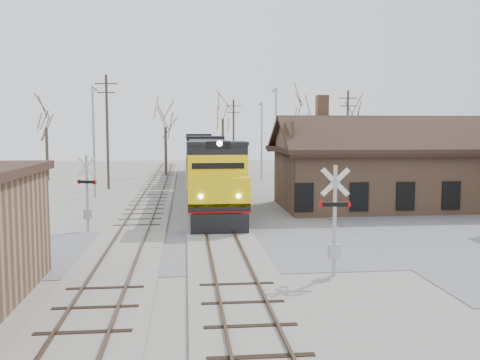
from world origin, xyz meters
name	(u,v)px	position (x,y,z in m)	size (l,w,h in m)	color
ground	(224,249)	(0.00, 0.00, 0.00)	(140.00, 140.00, 0.00)	gray
road	(224,249)	(0.00, 0.00, 0.01)	(60.00, 9.00, 0.03)	slate
track_main	(209,203)	(0.00, 15.00, 0.07)	(3.40, 90.00, 0.24)	gray
track_siding	(148,204)	(-4.50, 15.00, 0.07)	(3.40, 90.00, 0.24)	gray
depot	(382,173)	(11.99, 12.00, 2.41)	(15.20, 9.31, 7.90)	#94694C
locomotive_lead	(210,171)	(0.00, 13.32, 2.56)	(3.27, 21.88, 4.86)	black
locomotive_trailing	(201,156)	(0.00, 35.48, 2.55)	(3.27, 21.88, 4.60)	black
crossbuck_near	(335,225)	(3.78, -4.87, 1.95)	(1.19, 0.31, 4.17)	#A5A8AD
crossbuck_far	(87,196)	(-7.01, 5.05, 1.93)	(1.12, 0.51, 4.12)	#A5A8AD
streetlight_a	(94,135)	(-9.01, 19.71, 4.99)	(0.25, 2.04, 8.90)	#A5A8AD
streetlight_b	(276,133)	(6.59, 24.89, 5.17)	(0.25, 2.04, 9.27)	#A5A8AD
streetlight_c	(261,136)	(6.50, 33.44, 4.72)	(0.25, 2.04, 8.38)	#A5A8AD
utility_pole_a	(107,130)	(-8.80, 25.78, 5.42)	(2.00, 0.24, 10.39)	#382D23
utility_pole_b	(234,134)	(4.38, 43.57, 4.82)	(2.00, 0.24, 9.21)	#382D23
utility_pole_c	(347,134)	(15.03, 30.10, 4.96)	(2.00, 0.24, 9.47)	#382D23
tree_a	(46,119)	(-16.40, 34.60, 6.58)	(3.78, 3.78, 9.25)	#382D23
tree_b	(165,119)	(-4.02, 39.00, 6.69)	(3.84, 3.84, 9.40)	#382D23
tree_c	(223,110)	(3.29, 47.54, 8.00)	(4.58, 4.58, 11.23)	#382D23
tree_d	(303,107)	(13.17, 42.86, 8.24)	(4.72, 4.72, 11.57)	#382D23
tree_e	(354,116)	(18.64, 39.29, 7.02)	(4.03, 4.03, 9.86)	#382D23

